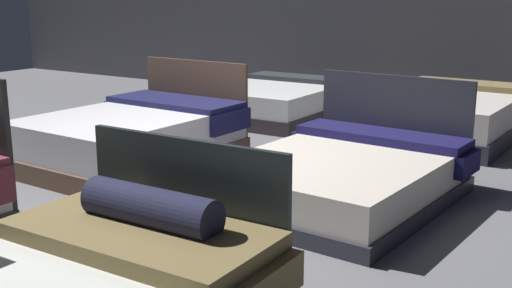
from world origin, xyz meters
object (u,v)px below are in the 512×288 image
Objects in this scene: bed_5 at (450,116)px; bed_3 at (344,176)px; bed_4 at (276,102)px; bed_2 at (134,137)px.

bed_3 is at bearing -89.50° from bed_5.
bed_3 reaches higher than bed_4.
bed_5 is at bearing 1.68° from bed_4.
bed_2 is at bearing -89.97° from bed_4.
bed_2 is 3.78m from bed_5.
bed_4 is (-2.37, 2.77, 0.01)m from bed_3.
bed_2 is at bearing -127.64° from bed_5.
bed_5 reaches higher than bed_4.
bed_5 is (2.40, 0.10, 0.04)m from bed_4.
bed_4 is 0.91× the size of bed_5.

